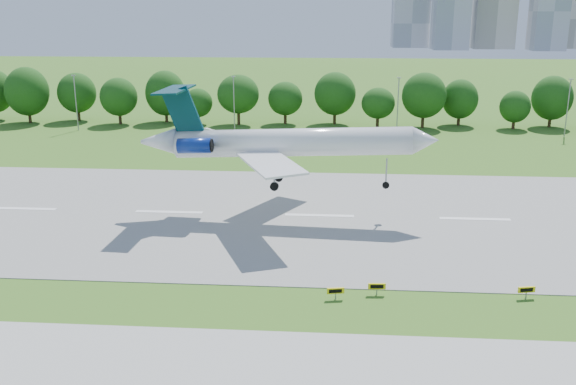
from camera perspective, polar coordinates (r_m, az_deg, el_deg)
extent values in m
plane|color=#386A1C|center=(60.68, 2.18, -9.48)|extent=(600.00, 600.00, 0.00)
cube|color=gray|center=(83.91, 2.81, -2.07)|extent=(400.00, 45.00, 0.08)
cylinder|color=#382314|center=(161.03, -18.52, 6.57)|extent=(0.70, 0.70, 3.60)
sphere|color=#1A3F0F|center=(160.42, -18.66, 8.11)|extent=(8.40, 8.40, 8.40)
cylinder|color=#382314|center=(150.31, -4.19, 6.73)|extent=(0.70, 0.70, 3.60)
sphere|color=#1A3F0F|center=(149.66, -4.23, 8.39)|extent=(8.40, 8.40, 8.40)
cylinder|color=#382314|center=(149.84, 11.22, 6.43)|extent=(0.70, 0.70, 3.60)
sphere|color=#1A3F0F|center=(149.19, 11.31, 8.10)|extent=(8.40, 8.40, 8.40)
cylinder|color=gray|center=(149.39, -18.32, 7.53)|extent=(0.24, 0.24, 12.00)
cube|color=gray|center=(148.69, -18.53, 9.85)|extent=(0.90, 0.25, 0.18)
cylinder|color=gray|center=(139.89, -4.82, 7.75)|extent=(0.24, 0.24, 12.00)
cube|color=gray|center=(139.15, -4.88, 10.24)|extent=(0.90, 0.25, 0.18)
cylinder|color=gray|center=(138.83, 9.73, 7.52)|extent=(0.24, 0.24, 12.00)
cube|color=gray|center=(138.07, 9.85, 10.02)|extent=(0.90, 0.25, 0.18)
cylinder|color=gray|center=(146.38, 23.59, 6.84)|extent=(0.24, 0.24, 12.00)
cube|color=gray|center=(145.66, 23.86, 9.21)|extent=(0.90, 0.25, 0.18)
cube|color=#B2B2B7|center=(440.87, 14.36, 16.26)|extent=(22.00, 22.00, 62.00)
cube|color=#B2B2B7|center=(449.91, 22.20, 14.69)|extent=(20.00, 20.00, 48.00)
cube|color=beige|center=(480.87, 23.92, 13.93)|extent=(18.00, 18.00, 38.00)
cube|color=#B2B2B7|center=(462.56, 10.80, 14.57)|extent=(24.00, 24.00, 32.00)
cylinder|color=white|center=(81.57, 0.36, 4.48)|extent=(30.26, 4.75, 4.70)
cone|color=white|center=(81.36, 12.11, 4.56)|extent=(3.48, 3.64, 3.63)
cone|color=white|center=(85.25, -11.39, 4.47)|extent=(5.08, 3.71, 3.69)
cube|color=white|center=(75.23, -1.59, 2.64)|extent=(9.63, 13.94, 0.45)
cube|color=white|center=(88.80, -0.31, 4.73)|extent=(10.43, 13.86, 0.45)
cube|color=#05333C|center=(83.59, -9.30, 7.06)|extent=(5.29, 0.72, 6.81)
cube|color=#05333C|center=(83.47, -10.06, 8.99)|extent=(3.60, 9.63, 0.35)
cylinder|color=navy|center=(81.27, -8.31, 4.14)|extent=(4.35, 2.08, 2.07)
cylinder|color=navy|center=(86.20, -7.44, 4.85)|extent=(4.35, 2.08, 2.07)
cylinder|color=gray|center=(81.96, 8.74, 1.83)|extent=(0.20, 0.20, 3.50)
cylinder|color=black|center=(82.40, 8.69, 0.65)|extent=(0.91, 0.34, 0.90)
cylinder|color=gray|center=(80.46, -1.23, 1.75)|extent=(0.24, 0.24, 3.50)
cylinder|color=black|center=(80.91, -1.22, 0.55)|extent=(1.12, 0.50, 1.10)
cylinder|color=gray|center=(84.70, -0.83, 2.48)|extent=(0.24, 0.24, 3.50)
cylinder|color=black|center=(85.13, -0.82, 1.34)|extent=(1.12, 0.50, 1.10)
cube|color=gray|center=(60.69, 4.25, -9.14)|extent=(0.12, 0.12, 0.71)
cube|color=yellow|center=(60.48, 4.26, -8.70)|extent=(1.63, 0.47, 0.56)
cube|color=black|center=(60.38, 4.27, -8.75)|extent=(1.20, 0.24, 0.36)
cube|color=gray|center=(64.68, 20.40, -8.51)|extent=(0.12, 0.12, 0.72)
cube|color=yellow|center=(64.48, 20.45, -8.09)|extent=(1.66, 0.52, 0.57)
cube|color=black|center=(64.39, 20.49, -8.13)|extent=(1.22, 0.27, 0.36)
cube|color=gray|center=(61.97, 7.89, -8.69)|extent=(0.11, 0.11, 0.73)
cube|color=yellow|center=(61.75, 7.91, -8.25)|extent=(1.67, 0.30, 0.57)
cube|color=black|center=(61.65, 7.92, -8.29)|extent=(1.25, 0.11, 0.36)
imported|color=silver|center=(139.66, -7.13, 5.43)|extent=(3.87, 1.62, 1.24)
imported|color=white|center=(133.01, -4.05, 5.01)|extent=(4.09, 1.92, 1.35)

